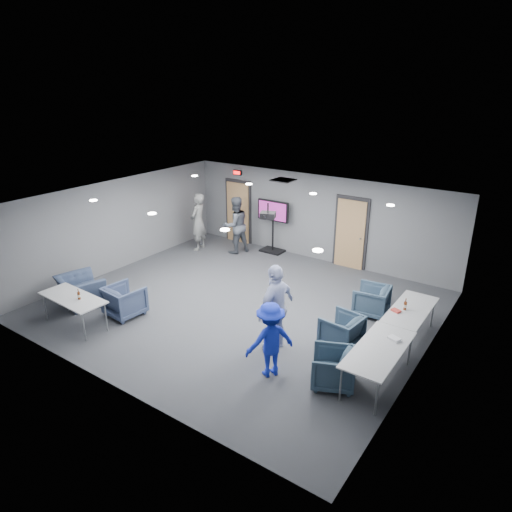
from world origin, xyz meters
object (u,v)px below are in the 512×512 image
Objects in this scene: person_a at (198,222)px; table_right_b at (379,350)px; chair_front_a at (125,301)px; tv_stand at (273,223)px; person_b at (235,225)px; chair_right_b at (341,330)px; bottle_front at (79,296)px; person_d at (270,340)px; projector at (268,215)px; bottle_right at (405,306)px; chair_right_a at (371,300)px; person_c at (276,308)px; chair_front_b at (81,291)px; chair_right_c at (333,368)px; table_right_a at (410,311)px; table_front_left at (73,299)px.

person_a is 0.98× the size of table_right_b.
chair_front_a is 0.48× the size of tv_stand.
table_right_b is at bearing 80.23° from person_b.
bottle_front is at bearing -55.80° from chair_right_b.
person_d is 3.49× the size of projector.
person_d is 5.68× the size of bottle_right.
person_b is 7.39× the size of bottle_front.
person_c is at bearing -30.09° from chair_right_a.
chair_front_a reaches higher than table_right_b.
person_c is 1.26× the size of person_d.
person_b is 7.60m from table_right_b.
chair_right_b is at bearing -169.61° from person_d.
chair_front_b is at bearing -158.00° from bottle_right.
chair_right_a is (5.31, -1.55, -0.58)m from person_b.
chair_right_c is at bearing 73.90° from person_b.
person_d is 1.36× the size of chair_front_b.
table_right_a is at bearing 93.94° from person_b.
chair_right_a is 3.28m from projector.
chair_front_b is (-1.41, -0.24, -0.02)m from chair_front_a.
chair_right_c is 3.11× the size of bottle_front.
person_c is 2.98m from table_right_a.
person_d is at bearing -161.54° from chair_front_b.
chair_right_b is 0.99× the size of chair_right_c.
projector is at bearing -131.08° from chair_front_b.
person_a is 1.05× the size of table_right_a.
bottle_front reaches higher than chair_right_c.
person_d is at bearing -18.64° from chair_right_a.
table_front_left is 7.46m from bottle_right.
person_b is 5.05m from chair_front_a.
person_c is 7.14× the size of bottle_right.
person_a reaches higher than chair_front_b.
table_right_a is 6.18m from tv_stand.
person_d is 5.62m from chair_front_b.
chair_front_a is 1.12m from bottle_front.
tv_stand reaches higher than bottle_front.
bottle_front is 0.58× the size of projector.
chair_front_a is 0.46× the size of table_right_a.
projector is at bearing -113.11° from person_d.
chair_front_b is 7.90m from bottle_right.
chair_front_a is 0.47× the size of table_front_left.
table_right_a is at bearing -28.25° from tv_stand.
chair_right_c is at bearing -57.97° from projector.
bottle_front is at bearing 0.54° from person_a.
bottle_right is (6.46, 3.72, 0.15)m from table_front_left.
person_b is 5.56m from chair_right_a.
chair_front_b reaches higher than chair_right_b.
person_a is 8.13m from chair_right_c.
chair_right_b is at bearing 54.14° from person_a.
bottle_right is (7.31, 2.95, 0.46)m from chair_front_b.
person_c reaches higher than person_b.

